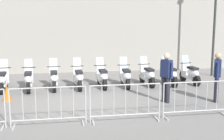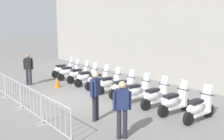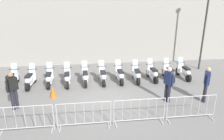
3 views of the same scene
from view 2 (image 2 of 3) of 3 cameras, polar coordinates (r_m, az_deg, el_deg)
The scene contains 19 objects.
ground_plane at distance 12.47m, azimuth -8.61°, elevation -6.15°, with size 120.00×120.00×0.00m, color slate.
motorcycle_0 at distance 17.77m, azimuth -10.00°, elevation 0.01°, with size 0.56×1.72×1.24m.
motorcycle_1 at distance 16.83m, azimuth -8.82°, elevation -0.48°, with size 0.56×1.72×1.24m.
motorcycle_2 at distance 15.99m, azimuth -6.86°, elevation -0.97°, with size 0.57×1.73×1.24m.
motorcycle_3 at distance 15.09m, azimuth -5.22°, elevation -1.57°, with size 0.60×1.72×1.24m.
motorcycle_4 at distance 14.28m, azimuth -2.92°, elevation -2.17°, with size 0.56×1.73×1.24m.
motorcycle_5 at distance 13.46m, azimuth -0.60°, elevation -2.88°, with size 0.57×1.73×1.24m.
motorcycle_6 at distance 12.70m, azimuth 2.22°, elevation -3.65°, with size 0.57×1.73×1.24m.
motorcycle_7 at distance 11.92m, azimuth 5.05°, elevation -4.55°, with size 0.56×1.72×1.24m.
motorcycle_8 at distance 11.28m, azimuth 8.92°, elevation -5.45°, with size 0.58×1.72×1.24m.
motorcycle_9 at distance 10.58m, azimuth 12.60°, elevation -6.56°, with size 0.56×1.73×1.24m.
motorcycle_10 at distance 10.05m, azimuth 17.32°, elevation -7.65°, with size 0.60×1.72×1.24m.
barrier_segment_1 at distance 12.50m, azimuth -19.91°, elevation -4.11°, with size 2.03×0.55×1.07m.
barrier_segment_2 at distance 10.55m, azimuth -16.53°, elevation -6.40°, with size 2.03×0.55×1.07m.
barrier_segment_3 at distance 8.67m, azimuth -11.60°, elevation -9.67°, with size 2.03×0.55×1.07m.
officer_near_row_end at distance 9.57m, azimuth -3.45°, elevation -4.79°, with size 0.38×0.48×1.73m.
officer_mid_plaza at distance 8.07m, azimuth 2.09°, elevation -7.52°, with size 0.35×0.51×1.73m.
officer_by_barriers at distance 15.83m, azimuth -16.86°, elevation 0.52°, with size 0.39×0.46×1.73m.
traffic_cone at distance 14.96m, azimuth -11.26°, elevation -2.51°, with size 0.32×0.32×0.55m, color orange.
Camera 2 is at (10.93, -4.99, 3.34)m, focal length 44.31 mm.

